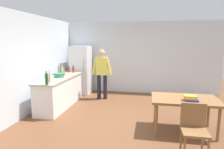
% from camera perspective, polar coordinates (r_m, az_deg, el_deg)
% --- Properties ---
extents(ground_plane, '(14.00, 14.00, 0.00)m').
position_cam_1_polar(ground_plane, '(5.08, 2.90, -13.24)').
color(ground_plane, brown).
extents(wall_back, '(6.40, 0.12, 2.70)m').
position_cam_1_polar(wall_back, '(7.69, 6.01, 4.86)').
color(wall_back, silver).
rests_on(wall_back, ground_plane).
extents(wall_left, '(0.12, 5.60, 2.70)m').
position_cam_1_polar(wall_left, '(5.84, -22.87, 2.75)').
color(wall_left, silver).
rests_on(wall_left, ground_plane).
extents(kitchen_counter, '(0.64, 2.20, 0.90)m').
position_cam_1_polar(kitchen_counter, '(6.22, -14.65, -4.86)').
color(kitchen_counter, white).
rests_on(kitchen_counter, ground_plane).
extents(refrigerator, '(0.70, 0.67, 1.80)m').
position_cam_1_polar(refrigerator, '(7.55, -8.96, 1.28)').
color(refrigerator, white).
rests_on(refrigerator, ground_plane).
extents(person, '(0.70, 0.22, 1.70)m').
position_cam_1_polar(person, '(6.75, -2.92, 1.09)').
color(person, '#1E1E2D').
rests_on(person, ground_plane).
extents(dining_table, '(1.40, 0.90, 0.75)m').
position_cam_1_polar(dining_table, '(4.60, 20.16, -7.35)').
color(dining_table, olive).
rests_on(dining_table, ground_plane).
extents(chair, '(0.42, 0.42, 0.91)m').
position_cam_1_polar(chair, '(3.75, 22.50, -13.61)').
color(chair, olive).
rests_on(chair, ground_plane).
extents(cooking_pot, '(0.40, 0.28, 0.12)m').
position_cam_1_polar(cooking_pot, '(6.16, -15.02, -0.20)').
color(cooking_pot, '#2D845B').
rests_on(cooking_pot, kitchen_counter).
extents(utensil_jar, '(0.11, 0.11, 0.32)m').
position_cam_1_polar(utensil_jar, '(5.45, -17.69, -1.33)').
color(utensil_jar, tan).
rests_on(utensil_jar, kitchen_counter).
extents(bottle_beer_brown, '(0.06, 0.06, 0.26)m').
position_cam_1_polar(bottle_beer_brown, '(7.00, -11.07, 1.46)').
color(bottle_beer_brown, '#5B3314').
rests_on(bottle_beer_brown, kitchen_counter).
extents(bottle_water_clear, '(0.07, 0.07, 0.30)m').
position_cam_1_polar(bottle_water_clear, '(6.45, -14.11, 0.86)').
color(bottle_water_clear, silver).
rests_on(bottle_water_clear, kitchen_counter).
extents(bottle_vinegar_tall, '(0.06, 0.06, 0.32)m').
position_cam_1_polar(bottle_vinegar_tall, '(6.57, -15.07, 1.06)').
color(bottle_vinegar_tall, gray).
rests_on(bottle_vinegar_tall, kitchen_counter).
extents(bottle_oil_amber, '(0.06, 0.06, 0.28)m').
position_cam_1_polar(bottle_oil_amber, '(6.79, -13.75, 1.21)').
color(bottle_oil_amber, '#996619').
rests_on(bottle_oil_amber, kitchen_counter).
extents(bottle_wine_green, '(0.08, 0.08, 0.34)m').
position_cam_1_polar(bottle_wine_green, '(5.14, -18.29, -1.25)').
color(bottle_wine_green, '#1E5123').
rests_on(bottle_wine_green, kitchen_counter).
extents(bottle_sauce_red, '(0.06, 0.06, 0.24)m').
position_cam_1_polar(bottle_sauce_red, '(7.07, -12.30, 1.41)').
color(bottle_sauce_red, '#B22319').
rests_on(bottle_sauce_red, kitchen_counter).
extents(book_stack, '(0.28, 0.21, 0.11)m').
position_cam_1_polar(book_stack, '(4.42, 21.66, -6.37)').
color(book_stack, '#284C8E').
rests_on(book_stack, dining_table).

